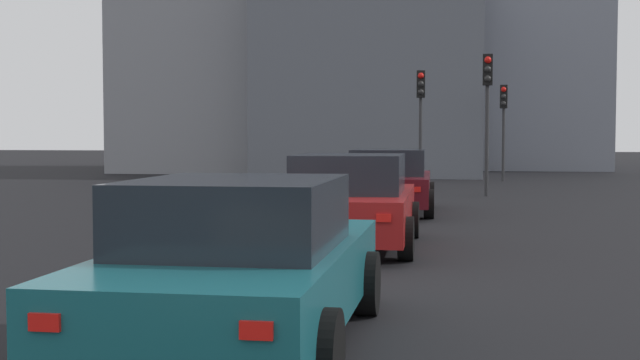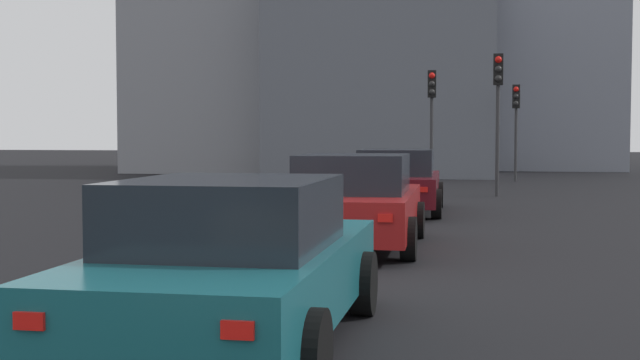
# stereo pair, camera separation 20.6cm
# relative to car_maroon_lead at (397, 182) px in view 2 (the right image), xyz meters

# --- Properties ---
(ground_plane) EXTENTS (160.00, 160.00, 0.20)m
(ground_plane) POSITION_rel_car_maroon_lead_xyz_m (-9.46, 0.17, -0.81)
(ground_plane) COLOR black
(car_maroon_lead) EXTENTS (4.54, 2.16, 1.46)m
(car_maroon_lead) POSITION_rel_car_maroon_lead_xyz_m (0.00, 0.00, 0.00)
(car_maroon_lead) COLOR #510F16
(car_maroon_lead) RESTS_ON ground_plane
(car_red_second) EXTENTS (4.37, 2.14, 1.49)m
(car_red_second) POSITION_rel_car_maroon_lead_xyz_m (-6.15, 0.15, 0.01)
(car_red_second) COLOR maroon
(car_red_second) RESTS_ON ground_plane
(car_teal_third) EXTENTS (4.51, 2.07, 1.45)m
(car_teal_third) POSITION_rel_car_maroon_lead_xyz_m (-12.56, 0.30, -0.01)
(car_teal_third) COLOR #19606B
(car_teal_third) RESTS_ON ground_plane
(traffic_light_near_left) EXTENTS (0.32, 0.29, 3.93)m
(traffic_light_near_left) POSITION_rel_car_maroon_lead_xyz_m (8.88, -0.38, 2.12)
(traffic_light_near_left) COLOR #2D2D30
(traffic_light_near_left) RESTS_ON ground_plane
(traffic_light_near_right) EXTENTS (0.33, 0.30, 3.70)m
(traffic_light_near_right) POSITION_rel_car_maroon_lead_xyz_m (13.63, -3.37, 1.96)
(traffic_light_near_right) COLOR #2D2D30
(traffic_light_near_right) RESTS_ON ground_plane
(traffic_light_far_left) EXTENTS (0.32, 0.28, 4.14)m
(traffic_light_far_left) POSITION_rel_car_maroon_lead_xyz_m (5.54, -2.44, 2.26)
(traffic_light_far_left) COLOR #2D2D30
(traffic_light_far_left) RESTS_ON ground_plane
(building_facade_left) EXTENTS (12.65, 6.65, 13.33)m
(building_facade_left) POSITION_rel_car_maroon_lead_xyz_m (28.97, -5.83, 5.95)
(building_facade_left) COLOR gray
(building_facade_left) RESTS_ON ground_plane
(building_facade_center) EXTENTS (13.72, 9.64, 9.45)m
(building_facade_center) POSITION_rel_car_maroon_lead_xyz_m (21.52, 2.17, 4.01)
(building_facade_center) COLOR slate
(building_facade_center) RESTS_ON ground_plane
(building_facade_right) EXTENTS (10.54, 8.40, 11.60)m
(building_facade_right) POSITION_rel_car_maroon_lead_xyz_m (22.40, 10.17, 5.09)
(building_facade_right) COLOR gray
(building_facade_right) RESTS_ON ground_plane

